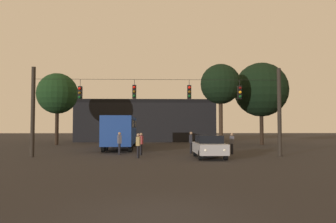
{
  "coord_description": "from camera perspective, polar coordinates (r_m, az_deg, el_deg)",
  "views": [
    {
      "loc": [
        -0.04,
        -7.95,
        2.06
      ],
      "look_at": [
        0.89,
        20.62,
        3.39
      ],
      "focal_mm": 36.04,
      "sensor_mm": 36.0,
      "label": 1
    }
  ],
  "objects": [
    {
      "name": "ground_plane",
      "position": [
        32.51,
        -1.81,
        -6.3
      ],
      "size": [
        168.0,
        168.0,
        0.0
      ],
      "primitive_type": "plane",
      "color": "black",
      "rests_on": "ground"
    },
    {
      "name": "overhead_signal_span",
      "position": [
        23.62,
        -1.59,
        0.96
      ],
      "size": [
        17.56,
        0.44,
        6.26
      ],
      "color": "black",
      "rests_on": "ground"
    },
    {
      "name": "city_bus",
      "position": [
        32.4,
        -7.96,
        -2.98
      ],
      "size": [
        2.81,
        11.06,
        3.0
      ],
      "color": "navy",
      "rests_on": "ground"
    },
    {
      "name": "car_near_right",
      "position": [
        22.8,
        6.98,
        -5.82
      ],
      "size": [
        1.83,
        4.35,
        1.52
      ],
      "color": "#99999E",
      "rests_on": "ground"
    },
    {
      "name": "pedestrian_crossing_left",
      "position": [
        22.74,
        -5.06,
        -5.51
      ],
      "size": [
        0.29,
        0.39,
        1.64
      ],
      "color": "black",
      "rests_on": "ground"
    },
    {
      "name": "pedestrian_crossing_center",
      "position": [
        26.63,
        3.93,
        -5.03
      ],
      "size": [
        0.35,
        0.42,
        1.69
      ],
      "color": "black",
      "rests_on": "ground"
    },
    {
      "name": "pedestrian_crossing_right",
      "position": [
        26.2,
        10.76,
        -5.15
      ],
      "size": [
        0.27,
        0.38,
        1.6
      ],
      "color": "black",
      "rests_on": "ground"
    },
    {
      "name": "pedestrian_near_bus",
      "position": [
        24.94,
        -4.59,
        -5.27
      ],
      "size": [
        0.32,
        0.41,
        1.64
      ],
      "color": "black",
      "rests_on": "ground"
    },
    {
      "name": "pedestrian_trailing",
      "position": [
        25.57,
        -8.22,
        -5.12
      ],
      "size": [
        0.36,
        0.42,
        1.69
      ],
      "color": "black",
      "rests_on": "ground"
    },
    {
      "name": "corner_building",
      "position": [
        51.3,
        -3.71,
        -1.64
      ],
      "size": [
        19.69,
        9.92,
        5.95
      ],
      "color": "black",
      "rests_on": "ground"
    },
    {
      "name": "tree_left_silhouette",
      "position": [
        41.17,
        15.47,
        3.56
      ],
      "size": [
        6.33,
        6.33,
        9.64
      ],
      "color": "black",
      "rests_on": "ground"
    },
    {
      "name": "tree_behind_building",
      "position": [
        36.42,
        8.88,
        4.54
      ],
      "size": [
        4.28,
        4.28,
        8.79
      ],
      "color": "#2D2116",
      "rests_on": "ground"
    },
    {
      "name": "tree_right_far",
      "position": [
        41.53,
        -18.21,
        2.88
      ],
      "size": [
        4.75,
        4.75,
        8.38
      ],
      "color": "black",
      "rests_on": "ground"
    }
  ]
}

